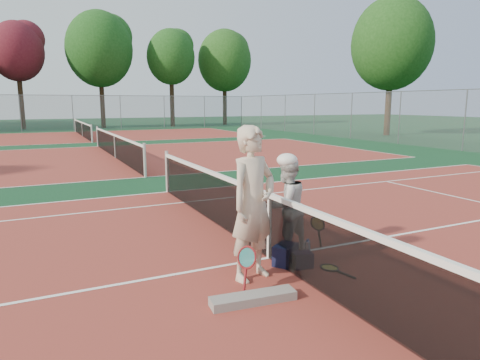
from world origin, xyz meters
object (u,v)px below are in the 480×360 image
object	(u,v)px
sports_bag_navy	(285,255)
racket_spare	(330,268)
sports_bag_purple	(302,260)
net_main	(269,226)
water_bottle	(307,251)
racket_red	(247,270)
player_a	(253,204)
player_b	(286,206)
racket_black_held	(317,233)

from	to	relation	value
sports_bag_navy	racket_spare	bearing A→B (deg)	-41.15
sports_bag_purple	net_main	bearing A→B (deg)	113.81
sports_bag_purple	water_bottle	size ratio (longest dim) A/B	0.94
racket_red	sports_bag_purple	distance (m)	1.14
sports_bag_navy	racket_red	bearing A→B (deg)	-148.25
sports_bag_purple	water_bottle	world-z (taller)	water_bottle
player_a	water_bottle	world-z (taller)	player_a
racket_red	net_main	bearing A→B (deg)	-2.04
racket_red	player_b	bearing A→B (deg)	-8.85
player_b	racket_black_held	distance (m)	0.71
racket_black_held	water_bottle	size ratio (longest dim) A/B	1.89
player_a	racket_black_held	bearing A→B (deg)	0.82
sports_bag_navy	net_main	bearing A→B (deg)	104.83
player_b	sports_bag_navy	bearing A→B (deg)	46.58
racket_red	water_bottle	xyz separation A→B (m)	(1.29, 0.55, -0.14)
player_b	water_bottle	distance (m)	0.78
racket_spare	water_bottle	distance (m)	0.44
water_bottle	net_main	bearing A→B (deg)	143.02
racket_spare	sports_bag_navy	bearing A→B (deg)	39.51
player_b	racket_black_held	world-z (taller)	player_b
racket_red	racket_black_held	size ratio (longest dim) A/B	1.01
racket_black_held	racket_spare	world-z (taller)	racket_black_held
racket_spare	water_bottle	xyz separation A→B (m)	(-0.11, 0.40, 0.14)
racket_spare	sports_bag_navy	world-z (taller)	sports_bag_navy
sports_bag_purple	water_bottle	xyz separation A→B (m)	(0.22, 0.19, 0.04)
player_b	water_bottle	world-z (taller)	player_b
racket_black_held	sports_bag_purple	bearing A→B (deg)	7.62
player_a	sports_bag_purple	bearing A→B (deg)	-19.22
player_a	racket_spare	world-z (taller)	player_a
net_main	sports_bag_navy	xyz separation A→B (m)	(0.09, -0.33, -0.36)
player_b	racket_spare	xyz separation A→B (m)	(0.20, -0.88, -0.74)
player_b	racket_red	xyz separation A→B (m)	(-1.20, -1.03, -0.47)
player_a	sports_bag_purple	world-z (taller)	player_a
sports_bag_navy	water_bottle	bearing A→B (deg)	-2.72
player_a	racket_red	distance (m)	0.86
net_main	water_bottle	world-z (taller)	net_main
racket_red	water_bottle	size ratio (longest dim) A/B	1.91
net_main	racket_black_held	distance (m)	0.91
net_main	water_bottle	bearing A→B (deg)	-36.98
water_bottle	sports_bag_navy	bearing A→B (deg)	177.28
racket_red	water_bottle	world-z (taller)	racket_red
racket_black_held	player_a	bearing A→B (deg)	-11.71
player_a	net_main	bearing A→B (deg)	24.69
net_main	racket_spare	size ratio (longest dim) A/B	18.30
player_b	racket_red	distance (m)	1.65
sports_bag_navy	racket_black_held	bearing A→B (deg)	21.83
player_a	water_bottle	distance (m)	1.37
player_b	sports_bag_purple	bearing A→B (deg)	67.17
player_a	racket_spare	distance (m)	1.54
player_a	player_b	distance (m)	1.19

